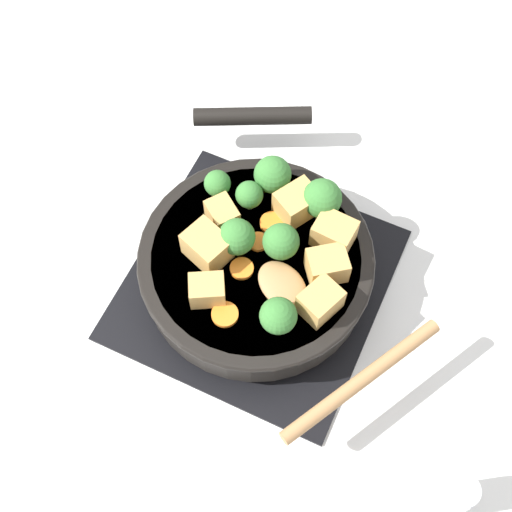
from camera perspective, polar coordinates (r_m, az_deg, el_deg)
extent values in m
plane|color=silver|center=(0.91, 0.00, -2.27)|extent=(2.40, 2.40, 0.00)
cube|color=black|center=(0.91, 0.00, -2.16)|extent=(0.31, 0.31, 0.01)
torus|color=black|center=(0.89, 0.00, -1.73)|extent=(0.24, 0.24, 0.01)
cube|color=black|center=(0.89, 0.00, -1.73)|extent=(0.01, 0.23, 0.01)
cube|color=black|center=(0.89, 0.00, -1.73)|extent=(0.23, 0.01, 0.01)
cylinder|color=black|center=(0.86, 0.00, -0.80)|extent=(0.28, 0.28, 0.05)
cylinder|color=brown|center=(0.86, 0.00, -0.68)|extent=(0.25, 0.25, 0.04)
torus|color=black|center=(0.84, 0.00, -0.12)|extent=(0.28, 0.28, 0.01)
cylinder|color=black|center=(0.97, -0.28, 11.12)|extent=(0.15, 0.09, 0.02)
ellipsoid|color=#A87A4C|center=(0.82, 2.13, -2.34)|extent=(0.08, 0.07, 0.01)
cylinder|color=#A87A4C|center=(0.78, 8.46, -9.80)|extent=(0.12, 0.19, 0.02)
cube|color=tan|center=(0.83, -3.94, 0.77)|extent=(0.06, 0.05, 0.04)
cube|color=tan|center=(0.84, 6.26, 1.84)|extent=(0.05, 0.04, 0.04)
cube|color=tan|center=(0.80, 5.15, -3.63)|extent=(0.05, 0.05, 0.04)
cube|color=tan|center=(0.82, 5.71, -0.75)|extent=(0.06, 0.06, 0.04)
cube|color=tan|center=(0.86, 3.29, 4.23)|extent=(0.06, 0.06, 0.04)
cube|color=tan|center=(0.81, -3.94, -2.73)|extent=(0.05, 0.05, 0.03)
cube|color=tan|center=(0.85, -2.72, 3.35)|extent=(0.05, 0.05, 0.03)
cylinder|color=#709956|center=(0.87, -0.53, 4.28)|extent=(0.01, 0.01, 0.01)
sphere|color=#387533|center=(0.85, -0.54, 4.93)|extent=(0.03, 0.03, 0.03)
cylinder|color=#709956|center=(0.88, 1.31, 5.70)|extent=(0.01, 0.01, 0.01)
sphere|color=#387533|center=(0.86, 1.34, 6.54)|extent=(0.05, 0.05, 0.05)
cylinder|color=#709956|center=(0.84, 1.96, 0.44)|extent=(0.01, 0.01, 0.01)
sphere|color=#387533|center=(0.82, 2.01, 1.17)|extent=(0.04, 0.04, 0.04)
cylinder|color=#709956|center=(0.84, -1.43, 0.98)|extent=(0.01, 0.01, 0.01)
sphere|color=#387533|center=(0.82, -1.46, 1.72)|extent=(0.04, 0.04, 0.04)
cylinder|color=#709956|center=(0.88, -3.05, 5.17)|extent=(0.01, 0.01, 0.01)
sphere|color=#387533|center=(0.86, -3.11, 5.82)|extent=(0.03, 0.03, 0.03)
cylinder|color=#709956|center=(0.80, 1.75, -5.39)|extent=(0.01, 0.01, 0.01)
sphere|color=#387533|center=(0.78, 1.80, -4.80)|extent=(0.04, 0.04, 0.04)
cylinder|color=#709956|center=(0.87, 5.17, 3.78)|extent=(0.01, 0.01, 0.01)
sphere|color=#387533|center=(0.85, 5.30, 4.62)|extent=(0.05, 0.05, 0.05)
cylinder|color=orange|center=(0.86, 1.22, 2.70)|extent=(0.03, 0.03, 0.01)
cylinder|color=orange|center=(0.85, 0.17, 1.16)|extent=(0.02, 0.02, 0.01)
cylinder|color=orange|center=(0.81, -2.53, -4.68)|extent=(0.03, 0.03, 0.01)
cylinder|color=orange|center=(0.83, -1.15, -1.01)|extent=(0.03, 0.03, 0.01)
cylinder|color=white|center=(0.82, 15.44, -18.12)|extent=(0.04, 0.04, 0.07)
cylinder|color=#B7B7BC|center=(0.78, 16.23, -17.58)|extent=(0.03, 0.03, 0.01)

